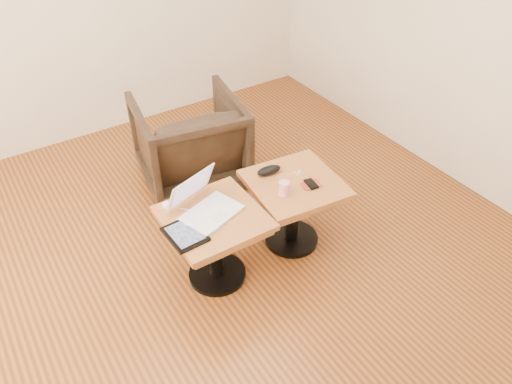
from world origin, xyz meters
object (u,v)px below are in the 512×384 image
laptop (205,205)px  striped_cup (284,188)px  side_table_left (214,232)px  armchair (190,142)px  side_table_right (294,197)px

laptop → striped_cup: (0.49, -0.12, -0.00)m
striped_cup → side_table_left: bearing=172.9°
side_table_left → armchair: size_ratio=0.72×
laptop → striped_cup: 0.51m
laptop → armchair: 1.06m
laptop → striped_cup: laptop is taller
side_table_left → side_table_right: bearing=0.6°
side_table_right → laptop: (-0.63, 0.06, 0.18)m
side_table_right → laptop: bearing=-179.5°
side_table_left → laptop: bearing=106.1°
striped_cup → armchair: (-0.11, 1.10, -0.21)m
laptop → striped_cup: bearing=-32.3°
side_table_right → laptop: laptop is taller
side_table_left → side_table_right: size_ratio=0.91×
side_table_left → striped_cup: 0.51m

